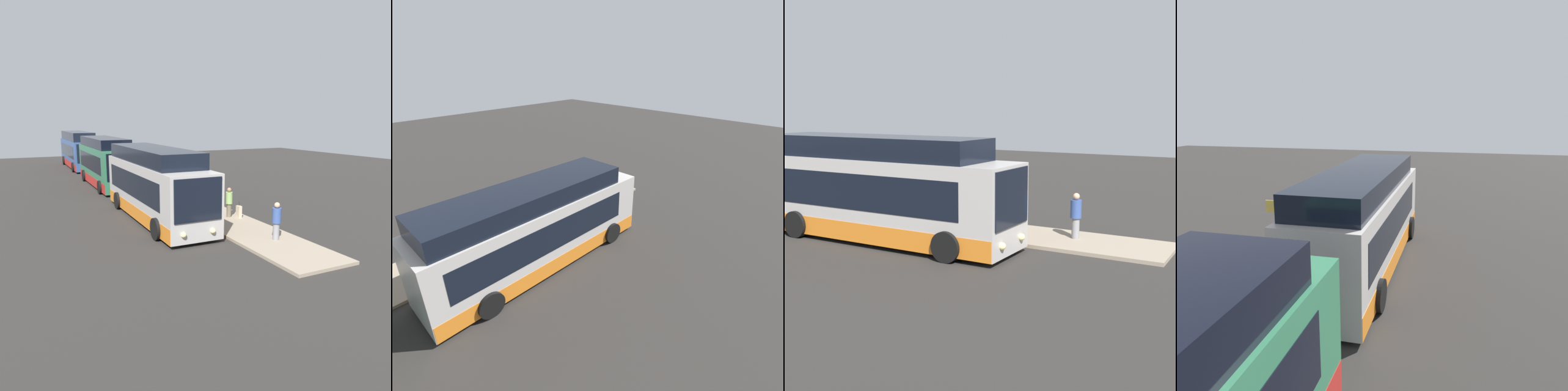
% 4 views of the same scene
% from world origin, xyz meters
% --- Properties ---
extents(ground, '(80.00, 80.00, 0.00)m').
position_xyz_m(ground, '(0.00, 0.00, 0.00)').
color(ground, '#2B2826').
extents(platform, '(20.00, 2.90, 0.13)m').
position_xyz_m(platform, '(0.00, 3.05, 0.07)').
color(platform, gray).
rests_on(platform, ground).
extents(bus_lead, '(10.67, 2.83, 3.88)m').
position_xyz_m(bus_lead, '(0.17, -0.07, 1.77)').
color(bus_lead, '#B2ADA8').
rests_on(bus_lead, ground).
extents(passenger_boarding, '(0.51, 0.51, 1.69)m').
position_xyz_m(passenger_boarding, '(6.47, 3.30, 1.04)').
color(passenger_boarding, gray).
rests_on(passenger_boarding, platform).
extents(passenger_waiting, '(0.65, 0.67, 1.83)m').
position_xyz_m(passenger_waiting, '(1.40, 2.51, 1.12)').
color(passenger_waiting, silver).
rests_on(passenger_waiting, platform).
extents(passenger_with_bags, '(0.49, 0.49, 1.62)m').
position_xyz_m(passenger_with_bags, '(2.09, 3.49, 1.01)').
color(passenger_with_bags, '#6B604C').
rests_on(passenger_with_bags, platform).
extents(suitcase, '(0.34, 0.19, 0.90)m').
position_xyz_m(suitcase, '(2.49, 3.87, 0.46)').
color(suitcase, beige).
rests_on(suitcase, platform).
extents(sign_post, '(0.10, 0.77, 2.75)m').
position_xyz_m(sign_post, '(-1.36, 2.78, 1.87)').
color(sign_post, '#4C4C51').
rests_on(sign_post, platform).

